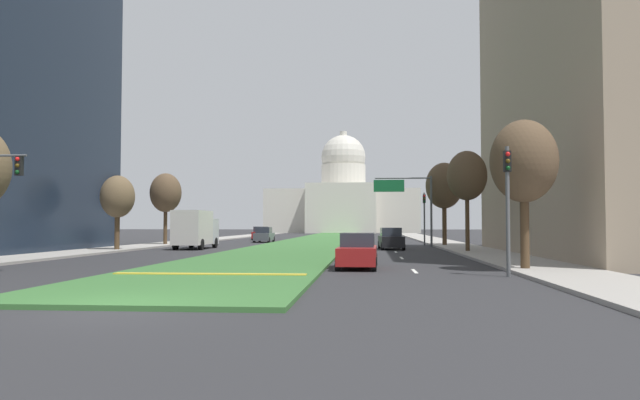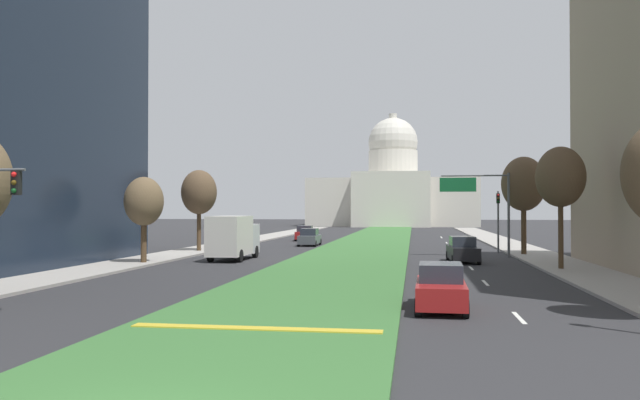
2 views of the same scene
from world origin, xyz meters
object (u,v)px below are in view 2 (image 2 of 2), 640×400
Objects in this scene: sedan_midblock at (463,250)px; capitol_building at (393,193)px; overhead_guide_sign at (483,197)px; street_tree_right_mid at (560,178)px; sedan_distant at (310,238)px; sedan_far_horizon at (305,234)px; street_tree_left_mid at (144,202)px; street_tree_right_far at (524,184)px; sedan_lead_stopped at (441,288)px; street_tree_left_far at (199,193)px; box_truck_delivery at (233,237)px; traffic_light_far_right at (498,214)px.

capitol_building is at bearing 94.72° from sedan_midblock.
street_tree_right_mid is (3.40, -10.74, 0.95)m from overhead_guide_sign.
sedan_distant is 0.95× the size of sedan_far_horizon.
street_tree_right_mid is (26.51, -0.43, 1.42)m from street_tree_left_mid.
street_tree_right_far reaches higher than sedan_midblock.
sedan_distant is at bearing 106.38° from sedan_lead_stopped.
street_tree_left_far is at bearing -125.84° from sedan_distant.
sedan_far_horizon reaches higher than sedan_lead_stopped.
street_tree_right_mid is at bearing -50.51° from sedan_distant.
street_tree_left_mid is 0.91× the size of box_truck_delivery.
traffic_light_far_right is 1.18× the size of sedan_distant.
box_truck_delivery is at bearing -152.59° from traffic_light_far_right.
street_tree_left_mid reaches higher than sedan_far_horizon.
sedan_far_horizon is 28.47m from box_truck_delivery.
traffic_light_far_right is at bearing 6.66° from street_tree_left_far.
capitol_building is 98.25m from box_truck_delivery.
street_tree_right_mid is at bearing -57.41° from sedan_far_horizon.
capitol_building reaches higher than street_tree_left_far.
sedan_midblock is (-5.32, 5.55, -4.75)m from street_tree_right_mid.
capitol_building is at bearing 97.41° from street_tree_right_mid.
sedan_distant is at bearing 150.21° from street_tree_right_far.
traffic_light_far_right is 19.29m from sedan_distant.
traffic_light_far_right is 22.62m from box_truck_delivery.
sedan_distant is (-11.39, 38.73, 0.03)m from sedan_lead_stopped.
box_truck_delivery is at bearing 42.92° from street_tree_left_mid.
overhead_guide_sign reaches higher than sedan_midblock.
overhead_guide_sign is (9.94, -91.92, -2.62)m from capitol_building.
sedan_lead_stopped is at bearing -55.50° from street_tree_left_far.
capitol_building is 6.94× the size of traffic_light_far_right.
street_tree_left_far is 1.10× the size of box_truck_delivery.
street_tree_right_mid is 12.28m from street_tree_right_far.
street_tree_right_mid reaches higher than street_tree_left_mid.
traffic_light_far_right is at bearing 69.38° from sedan_midblock.
sedan_lead_stopped is at bearing -96.43° from sedan_midblock.
box_truck_delivery is at bearing -177.81° from sedan_midblock.
sedan_far_horizon is (-13.64, 48.94, 0.03)m from sedan_lead_stopped.
sedan_lead_stopped is at bearing -116.33° from street_tree_right_mid.
street_tree_right_mid is at bearing -82.59° from capitol_building.
sedan_midblock is at bearing -127.90° from street_tree_right_far.
sedan_far_horizon is (-16.02, 27.83, -0.01)m from sedan_midblock.
sedan_far_horizon is at bearing -96.58° from capitol_building.
box_truck_delivery is at bearing -162.34° from overhead_guide_sign.
sedan_lead_stopped is 24.82m from box_truck_delivery.
street_tree_left_far reaches higher than sedan_far_horizon.
sedan_far_horizon is (5.17, 32.95, -3.34)m from street_tree_left_mid.
sedan_distant is 10.46m from sedan_far_horizon.
street_tree_right_mid reaches higher than traffic_light_far_right.
street_tree_right_mid is 1.68× the size of sedan_distant.
sedan_midblock is 0.73× the size of box_truck_delivery.
traffic_light_far_right is 4.13m from street_tree_right_far.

